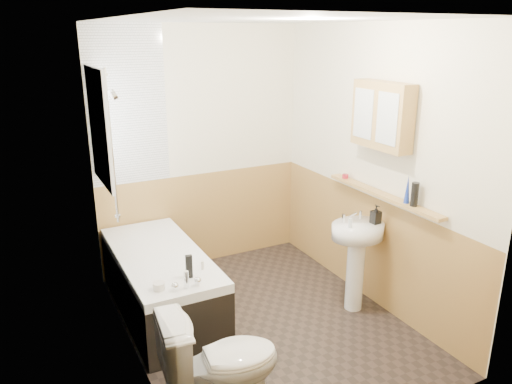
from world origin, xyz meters
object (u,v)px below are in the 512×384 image
(bathtub, at_px, (161,282))
(sink, at_px, (357,249))
(toilet, at_px, (221,364))
(medicine_cabinet, at_px, (382,115))
(pine_shelf, at_px, (382,195))

(bathtub, height_order, sink, sink)
(toilet, xyz_separation_m, medicine_cabinet, (1.77, 0.67, 1.37))
(pine_shelf, distance_m, medicine_cabinet, 0.68)
(toilet, height_order, medicine_cabinet, medicine_cabinet)
(bathtub, xyz_separation_m, sink, (1.57, -0.73, 0.29))
(sink, bearing_deg, medicine_cabinet, 3.76)
(medicine_cabinet, bearing_deg, sink, -179.65)
(pine_shelf, bearing_deg, toilet, -160.83)
(bathtub, relative_size, pine_shelf, 1.17)
(pine_shelf, relative_size, medicine_cabinet, 2.23)
(sink, distance_m, pine_shelf, 0.53)
(bathtub, distance_m, toilet, 1.41)
(toilet, height_order, pine_shelf, pine_shelf)
(sink, height_order, medicine_cabinet, medicine_cabinet)
(toilet, distance_m, sink, 1.75)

